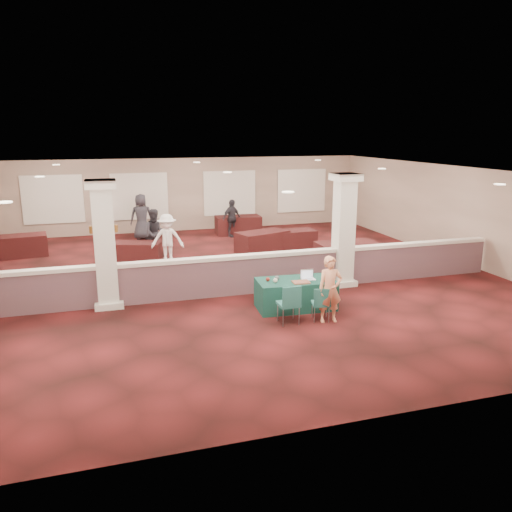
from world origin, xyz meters
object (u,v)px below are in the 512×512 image
object	(u,v)px
conf_chair_main	(321,301)
attendee_d	(142,217)
conf_chair_side	(290,301)
woman	(330,289)
far_table_back_right	(292,239)
far_table_back_left	(19,246)
far_table_back_center	(238,225)
attendee_b	(167,239)
far_table_front_left	(137,252)
far_table_front_center	(262,242)
far_table_front_right	(346,254)
near_table	(296,294)
attendee_c	(232,218)
attendee_a	(156,233)

from	to	relation	value
conf_chair_main	attendee_d	world-z (taller)	attendee_d
conf_chair_side	woman	size ratio (longest dim) A/B	0.60
far_table_back_right	far_table_back_left	bearing A→B (deg)	170.30
far_table_back_center	attendee_b	size ratio (longest dim) A/B	1.15
far_table_front_left	far_table_front_center	bearing A→B (deg)	0.00
far_table_back_center	attendee_d	world-z (taller)	attendee_d
far_table_front_center	far_table_front_right	xyz separation A→B (m)	(2.05, -2.70, 0.02)
near_table	far_table_front_center	xyz separation A→B (m)	(1.01, 6.00, 0.01)
far_table_front_right	near_table	bearing A→B (deg)	-132.86
near_table	conf_chair_side	size ratio (longest dim) A/B	2.05
far_table_back_center	far_table_back_right	bearing A→B (deg)	-69.34
far_table_front_left	far_table_back_center	distance (m)	5.70
far_table_front_center	far_table_back_center	bearing A→B (deg)	90.00
near_table	conf_chair_main	xyz separation A→B (m)	(0.26, -0.99, 0.12)
conf_chair_side	far_table_back_center	xyz separation A→B (m)	(1.53, 10.47, -0.17)
conf_chair_side	far_table_back_left	size ratio (longest dim) A/B	0.50
attendee_c	attendee_a	bearing A→B (deg)	-170.08
far_table_back_right	attendee_b	size ratio (longest dim) A/B	1.04
near_table	woman	size ratio (longest dim) A/B	1.23
far_table_back_left	attendee_c	bearing A→B (deg)	8.03
conf_chair_side	far_table_back_right	size ratio (longest dim) A/B	0.54
conf_chair_main	far_table_back_center	xyz separation A→B (m)	(0.76, 10.49, -0.10)
conf_chair_main	far_table_front_right	bearing A→B (deg)	70.89
far_table_front_left	attendee_c	bearing A→B (deg)	36.26
far_table_back_right	attendee_d	xyz separation A→B (m)	(-5.31, 3.36, 0.58)
conf_chair_side	far_table_front_center	distance (m)	7.14
far_table_back_right	attendee_b	xyz separation A→B (m)	(-4.77, -0.81, 0.48)
near_table	conf_chair_main	distance (m)	1.03
conf_chair_main	woman	size ratio (longest dim) A/B	0.52
far_table_front_center	far_table_front_right	size ratio (longest dim) A/B	0.96
conf_chair_main	far_table_back_left	bearing A→B (deg)	145.15
far_table_back_left	attendee_d	xyz separation A→B (m)	(4.42, 1.70, 0.56)
attendee_b	attendee_a	bearing A→B (deg)	113.96
near_table	far_table_front_center	size ratio (longest dim) A/B	1.02
attendee_c	attendee_d	xyz separation A→B (m)	(-3.65, 0.56, 0.15)
far_table_front_left	far_table_back_center	world-z (taller)	far_table_back_center
conf_chair_side	far_table_front_right	distance (m)	5.58
far_table_front_right	far_table_back_right	size ratio (longest dim) A/B	1.14
near_table	attendee_c	bearing A→B (deg)	89.89
conf_chair_side	far_table_front_center	bearing A→B (deg)	77.94
attendee_a	attendee_d	world-z (taller)	attendee_d
near_table	attendee_b	distance (m)	5.96
conf_chair_side	far_table_front_right	world-z (taller)	conf_chair_side
far_table_back_center	attendee_d	distance (m)	4.10
conf_chair_main	far_table_back_center	size ratio (longest dim) A/B	0.43
far_table_front_right	far_table_back_center	distance (m)	6.53
far_table_front_left	attendee_b	bearing A→B (deg)	-32.19
woman	attendee_b	bearing A→B (deg)	121.12
attendee_b	far_table_front_right	bearing A→B (deg)	-11.34
conf_chair_main	attendee_b	size ratio (longest dim) A/B	0.49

